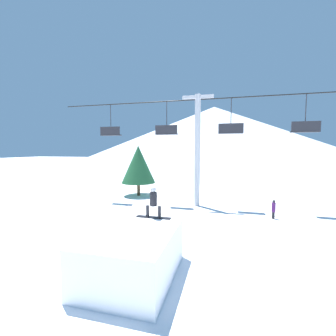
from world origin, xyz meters
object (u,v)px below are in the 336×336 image
(distant_skier, at_px, (274,209))
(pine_tree_near, at_px, (138,164))
(snow_ramp, at_px, (133,254))
(snowboarder, at_px, (153,202))

(distant_skier, bearing_deg, pine_tree_near, 157.19)
(snow_ramp, height_order, snowboarder, snowboarder)
(snowboarder, height_order, pine_tree_near, pine_tree_near)
(snow_ramp, distance_m, distant_skier, 10.35)
(snow_ramp, bearing_deg, snowboarder, 82.39)
(snowboarder, height_order, distant_skier, snowboarder)
(snowboarder, xyz_separation_m, pine_tree_near, (-5.29, 11.43, 0.75))
(snow_ramp, relative_size, pine_tree_near, 0.77)
(snow_ramp, height_order, pine_tree_near, pine_tree_near)
(snowboarder, bearing_deg, pine_tree_near, 114.83)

